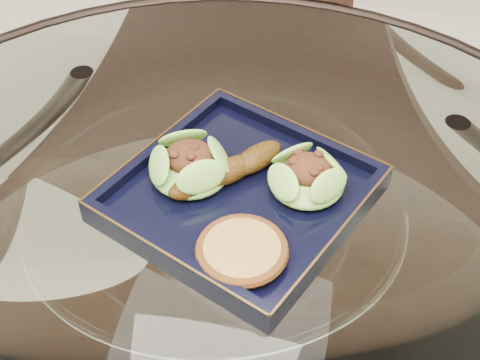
# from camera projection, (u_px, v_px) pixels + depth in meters

# --- Properties ---
(dining_table) EXTENTS (1.13, 1.13, 0.77)m
(dining_table) POSITION_uv_depth(u_px,v_px,m) (219.00, 315.00, 0.90)
(dining_table) COLOR white
(dining_table) RESTS_ON ground
(dining_chair) EXTENTS (0.45, 0.45, 0.95)m
(dining_chair) POSITION_uv_depth(u_px,v_px,m) (244.00, 110.00, 1.32)
(dining_chair) COLOR black
(dining_chair) RESTS_ON ground
(navy_plate) EXTENTS (0.36, 0.36, 0.02)m
(navy_plate) POSITION_uv_depth(u_px,v_px,m) (240.00, 198.00, 0.81)
(navy_plate) COLOR black
(navy_plate) RESTS_ON dining_table
(lettuce_wrap_left) EXTENTS (0.11, 0.11, 0.04)m
(lettuce_wrap_left) POSITION_uv_depth(u_px,v_px,m) (190.00, 167.00, 0.81)
(lettuce_wrap_left) COLOR #4B8D29
(lettuce_wrap_left) RESTS_ON navy_plate
(lettuce_wrap_right) EXTENTS (0.12, 0.12, 0.03)m
(lettuce_wrap_right) POSITION_uv_depth(u_px,v_px,m) (307.00, 179.00, 0.80)
(lettuce_wrap_right) COLOR olive
(lettuce_wrap_right) RESTS_ON navy_plate
(roasted_plantain) EXTENTS (0.13, 0.13, 0.03)m
(roasted_plantain) POSITION_uv_depth(u_px,v_px,m) (228.00, 171.00, 0.81)
(roasted_plantain) COLOR #593409
(roasted_plantain) RESTS_ON navy_plate
(crumb_patty) EXTENTS (0.09, 0.09, 0.02)m
(crumb_patty) POSITION_uv_depth(u_px,v_px,m) (242.00, 252.00, 0.73)
(crumb_patty) COLOR #A67D37
(crumb_patty) RESTS_ON navy_plate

